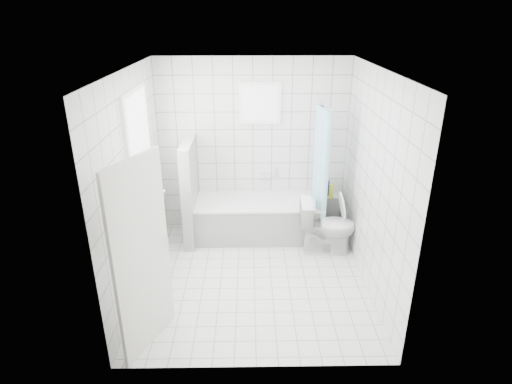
{
  "coord_description": "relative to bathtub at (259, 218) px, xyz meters",
  "views": [
    {
      "loc": [
        -0.05,
        -4.64,
        3.18
      ],
      "look_at": [
        0.03,
        0.35,
        1.05
      ],
      "focal_mm": 30.0,
      "sensor_mm": 36.0,
      "label": 1
    }
  ],
  "objects": [
    {
      "name": "ground",
      "position": [
        -0.08,
        -1.12,
        -0.29
      ],
      "size": [
        3.0,
        3.0,
        0.0
      ],
      "primitive_type": "plane",
      "color": "white",
      "rests_on": "ground"
    },
    {
      "name": "window_left",
      "position": [
        -1.43,
        -0.82,
        1.31
      ],
      "size": [
        0.01,
        0.9,
        1.4
      ],
      "primitive_type": "cube",
      "color": "white",
      "rests_on": "wall_left"
    },
    {
      "name": "wall_front",
      "position": [
        -0.08,
        -2.62,
        1.01
      ],
      "size": [
        2.8,
        0.02,
        2.6
      ],
      "primitive_type": "cube",
      "color": "white",
      "rests_on": "ground"
    },
    {
      "name": "window_sill",
      "position": [
        -1.39,
        -0.82,
        0.57
      ],
      "size": [
        0.18,
        1.02,
        0.08
      ],
      "primitive_type": "cube",
      "color": "white",
      "rests_on": "wall_left"
    },
    {
      "name": "partition_wall",
      "position": [
        -1.0,
        -0.05,
        0.46
      ],
      "size": [
        0.15,
        0.85,
        1.5
      ],
      "primitive_type": "cube",
      "color": "white",
      "rests_on": "ground"
    },
    {
      "name": "wall_right",
      "position": [
        1.32,
        -1.12,
        1.01
      ],
      "size": [
        0.02,
        3.0,
        2.6
      ],
      "primitive_type": "cube",
      "color": "white",
      "rests_on": "ground"
    },
    {
      "name": "wall_left",
      "position": [
        -1.48,
        -1.12,
        1.01
      ],
      "size": [
        0.02,
        3.0,
        2.6
      ],
      "primitive_type": "cube",
      "color": "white",
      "rests_on": "ground"
    },
    {
      "name": "ceiling",
      "position": [
        -0.08,
        -1.12,
        2.31
      ],
      "size": [
        3.0,
        3.0,
        0.0
      ],
      "primitive_type": "plane",
      "rotation": [
        3.14,
        0.0,
        0.0
      ],
      "color": "white",
      "rests_on": "ground"
    },
    {
      "name": "window_back",
      "position": [
        0.02,
        0.33,
        1.66
      ],
      "size": [
        0.5,
        0.01,
        0.5
      ],
      "primitive_type": "cube",
      "color": "white",
      "rests_on": "wall_back"
    },
    {
      "name": "bathtub",
      "position": [
        0.0,
        0.0,
        0.0
      ],
      "size": [
        1.86,
        0.77,
        0.58
      ],
      "color": "white",
      "rests_on": "ground"
    },
    {
      "name": "wall_back",
      "position": [
        -0.08,
        0.38,
        1.01
      ],
      "size": [
        2.8,
        0.02,
        2.6
      ],
      "primitive_type": "cube",
      "color": "white",
      "rests_on": "ground"
    },
    {
      "name": "tiled_ledge",
      "position": [
        1.03,
        0.25,
        -0.02
      ],
      "size": [
        0.4,
        0.24,
        0.55
      ],
      "primitive_type": "cube",
      "color": "white",
      "rests_on": "ground"
    },
    {
      "name": "door",
      "position": [
        -1.16,
        -2.24,
        0.71
      ],
      "size": [
        0.36,
        0.75,
        2.0
      ],
      "primitive_type": "cube",
      "rotation": [
        0.0,
        0.0,
        -0.42
      ],
      "color": "silver",
      "rests_on": "ground"
    },
    {
      "name": "shower_curtain",
      "position": [
        0.87,
        -0.16,
        0.81
      ],
      "size": [
        0.14,
        0.48,
        1.78
      ],
      "primitive_type": null,
      "color": "#51C4EF",
      "rests_on": "curtain_rod"
    },
    {
      "name": "toilet",
      "position": [
        0.95,
        -0.47,
        0.1
      ],
      "size": [
        0.79,
        0.47,
        0.79
      ],
      "primitive_type": "imported",
      "rotation": [
        0.0,
        0.0,
        1.54
      ],
      "color": "white",
      "rests_on": "ground"
    },
    {
      "name": "curtain_rod",
      "position": [
        0.87,
        -0.02,
        1.71
      ],
      "size": [
        0.02,
        0.8,
        0.02
      ],
      "primitive_type": "cylinder",
      "rotation": [
        1.57,
        0.0,
        0.0
      ],
      "color": "silver",
      "rests_on": "wall_back"
    },
    {
      "name": "ledge_bottles",
      "position": [
        1.05,
        0.2,
        0.38
      ],
      "size": [
        0.17,
        0.17,
        0.25
      ],
      "color": "green",
      "rests_on": "tiled_ledge"
    },
    {
      "name": "tub_faucet",
      "position": [
        0.1,
        0.33,
        0.56
      ],
      "size": [
        0.18,
        0.06,
        0.06
      ],
      "primitive_type": "cube",
      "color": "silver",
      "rests_on": "wall_back"
    },
    {
      "name": "sill_bottles",
      "position": [
        -1.38,
        -0.85,
        0.73
      ],
      "size": [
        0.2,
        0.82,
        0.3
      ],
      "color": "#F960D3",
      "rests_on": "window_sill"
    }
  ]
}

